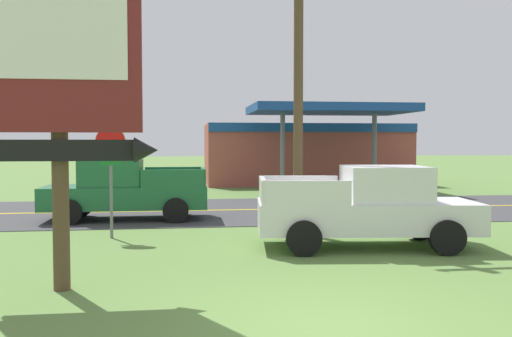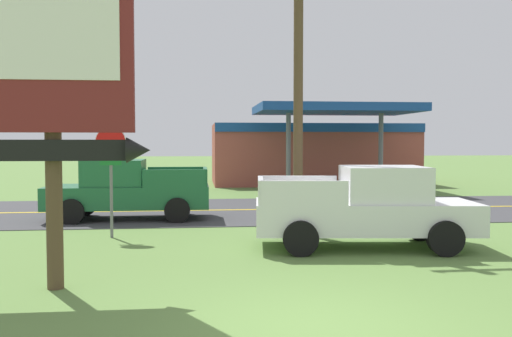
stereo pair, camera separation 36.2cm
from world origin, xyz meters
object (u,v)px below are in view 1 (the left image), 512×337
at_px(utility_pole, 298,62).
at_px(gas_station, 305,152).
at_px(motel_sign, 60,81).
at_px(stop_sign, 111,162).
at_px(pickup_green_on_road, 124,190).
at_px(pickup_white_parked_on_lawn, 369,208).

bearing_deg(utility_pole, gas_station, 76.90).
xyz_separation_m(motel_sign, gas_station, (9.37, 23.39, -1.62)).
bearing_deg(stop_sign, utility_pole, 1.03).
relative_size(motel_sign, stop_sign, 1.89).
height_order(gas_station, pickup_green_on_road, gas_station).
relative_size(utility_pole, gas_station, 0.74).
distance_m(utility_pole, pickup_white_parked_on_lawn, 4.52).
relative_size(motel_sign, gas_station, 0.46).
height_order(motel_sign, stop_sign, motel_sign).
height_order(stop_sign, pickup_white_parked_on_lawn, stop_sign).
xyz_separation_m(stop_sign, pickup_green_on_road, (-0.04, 3.43, -1.06)).
relative_size(stop_sign, gas_station, 0.25).
xyz_separation_m(pickup_white_parked_on_lawn, pickup_green_on_road, (-6.36, 5.50, 0.00)).
distance_m(utility_pole, gas_station, 18.77).
xyz_separation_m(stop_sign, gas_station, (9.24, 18.17, -0.08)).
distance_m(gas_station, pickup_white_parked_on_lawn, 20.47).
xyz_separation_m(motel_sign, stop_sign, (0.12, 5.22, -1.54)).
distance_m(motel_sign, stop_sign, 5.45).
bearing_deg(motel_sign, stop_sign, 88.63).
distance_m(stop_sign, gas_station, 20.38).
distance_m(stop_sign, pickup_green_on_road, 3.59).
bearing_deg(gas_station, utility_pole, -103.10).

